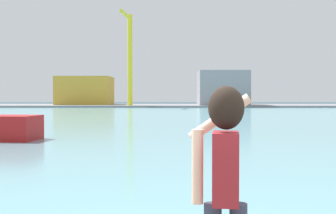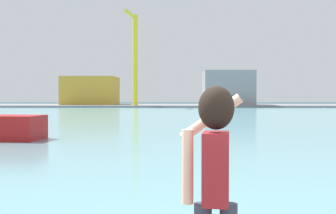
{
  "view_description": "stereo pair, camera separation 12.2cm",
  "coord_description": "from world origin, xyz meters",
  "px_view_note": "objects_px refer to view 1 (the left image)",
  "views": [
    {
      "loc": [
        -0.54,
        -3.52,
        2.31
      ],
      "look_at": [
        -0.64,
        5.68,
        2.07
      ],
      "focal_mm": 46.81,
      "sensor_mm": 36.0,
      "label": 1
    },
    {
      "loc": [
        -0.42,
        -3.52,
        2.31
      ],
      "look_at": [
        -0.64,
        5.68,
        2.07
      ],
      "focal_mm": 46.81,
      "sensor_mm": 36.0,
      "label": 2
    }
  ],
  "objects_px": {
    "person_photographer": "(224,172)",
    "port_crane": "(129,52)",
    "warehouse_right": "(222,88)",
    "warehouse_left": "(85,91)"
  },
  "relations": [
    {
      "from": "person_photographer",
      "to": "port_crane",
      "type": "height_order",
      "value": "port_crane"
    },
    {
      "from": "warehouse_right",
      "to": "port_crane",
      "type": "xyz_separation_m",
      "value": [
        -19.27,
        -6.05,
        7.07
      ]
    },
    {
      "from": "warehouse_right",
      "to": "port_crane",
      "type": "bearing_deg",
      "value": -162.57
    },
    {
      "from": "port_crane",
      "to": "warehouse_right",
      "type": "bearing_deg",
      "value": 17.43
    },
    {
      "from": "person_photographer",
      "to": "warehouse_right",
      "type": "xyz_separation_m",
      "value": [
        10.19,
        90.18,
        2.25
      ]
    },
    {
      "from": "warehouse_left",
      "to": "warehouse_right",
      "type": "relative_size",
      "value": 0.99
    },
    {
      "from": "port_crane",
      "to": "person_photographer",
      "type": "bearing_deg",
      "value": -83.84
    },
    {
      "from": "warehouse_left",
      "to": "port_crane",
      "type": "height_order",
      "value": "port_crane"
    },
    {
      "from": "person_photographer",
      "to": "port_crane",
      "type": "bearing_deg",
      "value": 13.45
    },
    {
      "from": "warehouse_left",
      "to": "warehouse_right",
      "type": "height_order",
      "value": "warehouse_right"
    }
  ]
}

